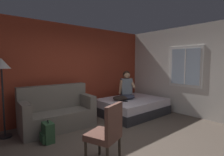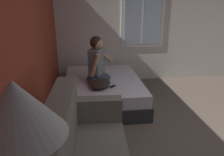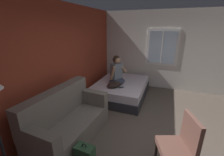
% 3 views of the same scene
% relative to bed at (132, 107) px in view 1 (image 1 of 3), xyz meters
% --- Properties ---
extents(ground_plane, '(40.00, 40.00, 0.00)m').
position_rel_bed_xyz_m(ground_plane, '(-1.72, -1.48, -0.24)').
color(ground_plane, brown).
extents(wall_back_accent, '(10.80, 0.16, 2.70)m').
position_rel_bed_xyz_m(wall_back_accent, '(-1.72, 1.07, 1.11)').
color(wall_back_accent, '#993823').
rests_on(wall_back_accent, ground).
extents(wall_side_with_window, '(0.19, 6.33, 2.70)m').
position_rel_bed_xyz_m(wall_side_with_window, '(1.26, -1.47, 1.12)').
color(wall_side_with_window, silver).
rests_on(wall_side_with_window, ground).
extents(bed, '(1.98, 1.53, 0.48)m').
position_rel_bed_xyz_m(bed, '(0.00, 0.00, 0.00)').
color(bed, '#2D2D33').
rests_on(bed, ground).
extents(couch, '(1.74, 0.90, 1.04)m').
position_rel_bed_xyz_m(couch, '(-2.26, 0.39, 0.16)').
color(couch, slate).
rests_on(couch, ground).
extents(side_chair, '(0.59, 0.59, 0.98)m').
position_rel_bed_xyz_m(side_chair, '(-2.30, -1.63, 0.30)').
color(side_chair, '#382D23').
rests_on(side_chair, ground).
extents(person_seated, '(0.66, 0.63, 0.88)m').
position_rel_bed_xyz_m(person_seated, '(-0.15, 0.10, 0.60)').
color(person_seated, '#383D51').
rests_on(person_seated, bed).
extents(backpack, '(0.24, 0.31, 0.46)m').
position_rel_bed_xyz_m(backpack, '(-2.74, -0.26, -0.04)').
color(backpack, '#2D5133').
rests_on(backpack, ground).
extents(throw_pillow, '(0.56, 0.48, 0.14)m').
position_rel_bed_xyz_m(throw_pillow, '(-0.43, 0.08, 0.31)').
color(throw_pillow, '#2D231E').
rests_on(throw_pillow, bed).
extents(cell_phone, '(0.15, 0.15, 0.01)m').
position_rel_bed_xyz_m(cell_phone, '(-0.44, -0.14, 0.25)').
color(cell_phone, black).
rests_on(cell_phone, bed).
extents(floor_lamp, '(0.36, 0.36, 1.70)m').
position_rel_bed_xyz_m(floor_lamp, '(-3.36, 0.58, 1.19)').
color(floor_lamp, black).
rests_on(floor_lamp, ground).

